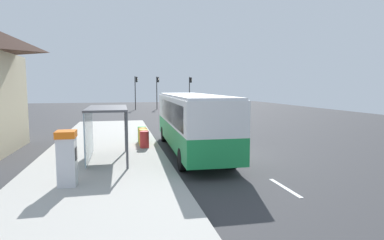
{
  "coord_description": "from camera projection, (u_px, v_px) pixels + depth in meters",
  "views": [
    {
      "loc": [
        -5.47,
        -16.16,
        3.63
      ],
      "look_at": [
        -1.0,
        3.77,
        1.5
      ],
      "focal_mm": 29.78,
      "sensor_mm": 36.0,
      "label": 1
    }
  ],
  "objects": [
    {
      "name": "traffic_light_near_side",
      "position": [
        190.0,
        88.0,
        51.3
      ],
      "size": [
        0.49,
        0.28,
        5.22
      ],
      "color": "#2D2D2D",
      "rests_on": "ground"
    },
    {
      "name": "lane_stripe_seg_1",
      "position": [
        236.0,
        158.0,
        16.33
      ],
      "size": [
        0.16,
        2.2,
        0.01
      ],
      "primitive_type": "cube",
      "color": "silver",
      "rests_on": "ground"
    },
    {
      "name": "ground_plane",
      "position": [
        179.0,
        125.0,
        30.84
      ],
      "size": [
        56.0,
        92.0,
        0.04
      ],
      "primitive_type": "cube",
      "color": "#38383A"
    },
    {
      "name": "lane_stripe_seg_2",
      "position": [
        210.0,
        141.0,
        21.18
      ],
      "size": [
        0.16,
        2.2,
        0.01
      ],
      "primitive_type": "cube",
      "color": "silver",
      "rests_on": "ground"
    },
    {
      "name": "ticket_machine",
      "position": [
        67.0,
        158.0,
        11.09
      ],
      "size": [
        0.66,
        0.76,
        1.94
      ],
      "color": "silver",
      "rests_on": "sidewalk_platform"
    },
    {
      "name": "lane_stripe_seg_4",
      "position": [
        182.0,
        124.0,
        30.89
      ],
      "size": [
        0.16,
        2.2,
        0.01
      ],
      "primitive_type": "cube",
      "color": "silver",
      "rests_on": "ground"
    },
    {
      "name": "bus_shelter",
      "position": [
        100.0,
        120.0,
        14.87
      ],
      "size": [
        1.8,
        4.0,
        2.5
      ],
      "color": "#4C4C51",
      "rests_on": "sidewalk_platform"
    },
    {
      "name": "recycling_bin_orange",
      "position": [
        143.0,
        136.0,
        19.46
      ],
      "size": [
        0.52,
        0.52,
        0.95
      ],
      "primitive_type": "cylinder",
      "color": "orange",
      "rests_on": "sidewalk_platform"
    },
    {
      "name": "sedan_near",
      "position": [
        171.0,
        105.0,
        50.87
      ],
      "size": [
        1.95,
        4.45,
        1.52
      ],
      "color": "#A51919",
      "rests_on": "ground"
    },
    {
      "name": "lane_stripe_seg_3",
      "position": [
        193.0,
        131.0,
        26.04
      ],
      "size": [
        0.16,
        2.2,
        0.01
      ],
      "primitive_type": "cube",
      "color": "silver",
      "rests_on": "ground"
    },
    {
      "name": "lane_stripe_seg_6",
      "position": [
        167.0,
        115.0,
        40.6
      ],
      "size": [
        0.16,
        2.2,
        0.01
      ],
      "primitive_type": "cube",
      "color": "silver",
      "rests_on": "ground"
    },
    {
      "name": "lane_stripe_seg_0",
      "position": [
        285.0,
        188.0,
        11.48
      ],
      "size": [
        0.16,
        2.2,
        0.01
      ],
      "primitive_type": "cube",
      "color": "silver",
      "rests_on": "ground"
    },
    {
      "name": "white_van",
      "position": [
        185.0,
        106.0,
        38.83
      ],
      "size": [
        2.21,
        5.28,
        2.3
      ],
      "color": "white",
      "rests_on": "ground"
    },
    {
      "name": "traffic_light_median",
      "position": [
        157.0,
        88.0,
        51.74
      ],
      "size": [
        0.49,
        0.28,
        5.28
      ],
      "color": "#2D2D2D",
      "rests_on": "ground"
    },
    {
      "name": "recycling_bin_yellow",
      "position": [
        144.0,
        137.0,
        18.78
      ],
      "size": [
        0.52,
        0.52,
        0.95
      ],
      "primitive_type": "cylinder",
      "color": "yellow",
      "rests_on": "sidewalk_platform"
    },
    {
      "name": "bus",
      "position": [
        191.0,
        120.0,
        17.45
      ],
      "size": [
        2.8,
        11.07,
        3.21
      ],
      "color": "#1E8C47",
      "rests_on": "ground"
    },
    {
      "name": "sidewalk_platform",
      "position": [
        105.0,
        150.0,
        17.79
      ],
      "size": [
        6.2,
        30.0,
        0.18
      ],
      "primitive_type": "cube",
      "color": "#ADAAA3",
      "rests_on": "ground"
    },
    {
      "name": "traffic_light_far_side",
      "position": [
        136.0,
        88.0,
        50.2
      ],
      "size": [
        0.49,
        0.28,
        5.29
      ],
      "color": "#2D2D2D",
      "rests_on": "ground"
    },
    {
      "name": "lane_stripe_seg_5",
      "position": [
        173.0,
        119.0,
        35.74
      ],
      "size": [
        0.16,
        2.2,
        0.01
      ],
      "primitive_type": "cube",
      "color": "silver",
      "rests_on": "ground"
    },
    {
      "name": "lane_stripe_seg_7",
      "position": [
        162.0,
        112.0,
        45.45
      ],
      "size": [
        0.16,
        2.2,
        0.01
      ],
      "primitive_type": "cube",
      "color": "silver",
      "rests_on": "ground"
    },
    {
      "name": "recycling_bin_green",
      "position": [
        142.0,
        134.0,
        20.14
      ],
      "size": [
        0.52,
        0.52,
        0.95
      ],
      "primitive_type": "cylinder",
      "color": "green",
      "rests_on": "sidewalk_platform"
    },
    {
      "name": "recycling_bin_red",
      "position": [
        144.0,
        139.0,
        18.1
      ],
      "size": [
        0.52,
        0.52,
        0.95
      ],
      "primitive_type": "cylinder",
      "color": "red",
      "rests_on": "sidewalk_platform"
    }
  ]
}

